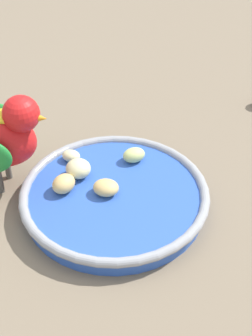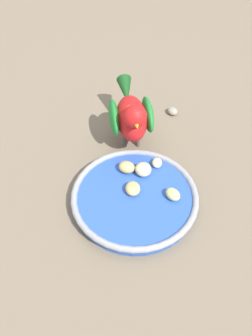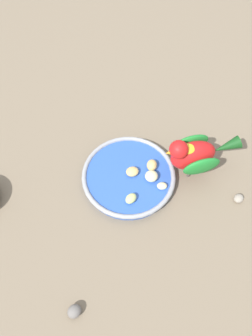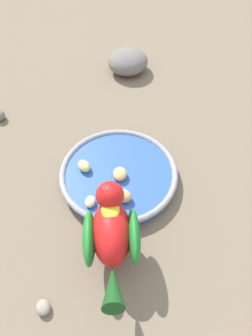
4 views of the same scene
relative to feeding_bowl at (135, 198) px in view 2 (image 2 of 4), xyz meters
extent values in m
plane|color=#756651|center=(0.01, 0.01, -0.02)|extent=(4.00, 4.00, 0.00)
cylinder|color=#2D56B7|center=(0.00, 0.00, 0.00)|extent=(0.22, 0.22, 0.02)
torus|color=#93969B|center=(0.00, 0.00, 0.01)|extent=(0.23, 0.23, 0.01)
ellipsoid|color=tan|center=(0.04, -0.05, 0.02)|extent=(0.03, 0.03, 0.02)
ellipsoid|color=#C6D17A|center=(-0.06, -0.03, 0.02)|extent=(0.04, 0.03, 0.02)
ellipsoid|color=tan|center=(0.00, -0.01, 0.02)|extent=(0.04, 0.04, 0.02)
ellipsoid|color=beige|center=(-0.01, -0.09, 0.01)|extent=(0.03, 0.03, 0.01)
ellipsoid|color=beige|center=(0.01, -0.06, 0.02)|extent=(0.04, 0.04, 0.02)
cylinder|color=#59544C|center=(0.05, -0.14, 0.00)|extent=(0.01, 0.01, 0.04)
cylinder|color=#59544C|center=(0.08, -0.13, 0.00)|extent=(0.01, 0.01, 0.04)
ellipsoid|color=red|center=(0.07, -0.14, 0.06)|extent=(0.11, 0.13, 0.08)
ellipsoid|color=#1E7F2D|center=(0.05, -0.16, 0.06)|extent=(0.07, 0.09, 0.06)
ellipsoid|color=#1E7F2D|center=(0.10, -0.13, 0.06)|extent=(0.07, 0.09, 0.06)
cone|color=#144719|center=(0.12, -0.21, 0.06)|extent=(0.07, 0.08, 0.05)
sphere|color=red|center=(0.05, -0.10, 0.10)|extent=(0.06, 0.06, 0.04)
cone|color=orange|center=(0.04, -0.09, 0.10)|extent=(0.02, 0.03, 0.02)
ellipsoid|color=yellow|center=(0.06, -0.12, 0.09)|extent=(0.04, 0.05, 0.01)
ellipsoid|color=gray|center=(0.03, -0.27, -0.01)|extent=(0.03, 0.03, 0.02)
camera|label=1|loc=(0.33, 0.32, 0.42)|focal=53.63mm
camera|label=2|loc=(-0.16, 0.39, 0.55)|focal=40.00mm
camera|label=3|loc=(-0.38, -0.11, 0.71)|focal=34.77mm
camera|label=4|loc=(0.21, -0.33, 0.52)|focal=35.17mm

